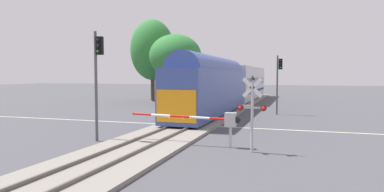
# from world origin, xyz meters

# --- Properties ---
(ground_plane) EXTENTS (220.00, 220.00, 0.00)m
(ground_plane) POSITION_xyz_m (0.00, 0.00, 0.00)
(ground_plane) COLOR #47474C
(road_centre_stripe) EXTENTS (44.00, 0.20, 0.01)m
(road_centre_stripe) POSITION_xyz_m (0.00, 0.00, 0.00)
(road_centre_stripe) COLOR beige
(road_centre_stripe) RESTS_ON ground
(railway_track) EXTENTS (4.40, 80.00, 0.32)m
(railway_track) POSITION_xyz_m (0.00, 0.00, 0.10)
(railway_track) COLOR gray
(railway_track) RESTS_ON ground
(commuter_train) EXTENTS (3.04, 41.37, 5.16)m
(commuter_train) POSITION_xyz_m (0.00, 16.10, 2.80)
(commuter_train) COLOR #384C93
(commuter_train) RESTS_ON railway_track
(crossing_gate_near) EXTENTS (6.11, 0.40, 1.80)m
(crossing_gate_near) POSITION_xyz_m (3.65, -6.76, 1.40)
(crossing_gate_near) COLOR #B7B7BC
(crossing_gate_near) RESTS_ON ground
(crossing_signal_mast) EXTENTS (1.36, 0.44, 3.70)m
(crossing_signal_mast) POSITION_xyz_m (5.55, -7.53, 2.27)
(crossing_signal_mast) COLOR #B2B2B7
(crossing_signal_mast) RESTS_ON ground
(traffic_signal_median) EXTENTS (0.53, 0.38, 6.14)m
(traffic_signal_median) POSITION_xyz_m (-3.02, -7.37, 4.10)
(traffic_signal_median) COLOR #4C4C51
(traffic_signal_median) RESTS_ON ground
(traffic_signal_far_side) EXTENTS (0.53, 0.38, 5.57)m
(traffic_signal_far_side) POSITION_xyz_m (5.78, 9.12, 3.73)
(traffic_signal_far_side) COLOR #4C4C51
(traffic_signal_far_side) RESTS_ON ground
(pine_left_background) EXTENTS (6.49, 6.49, 11.95)m
(pine_left_background) POSITION_xyz_m (-13.22, 22.54, 7.47)
(pine_left_background) COLOR #4C3828
(pine_left_background) RESTS_ON ground
(oak_behind_train) EXTENTS (6.81, 6.81, 9.06)m
(oak_behind_train) POSITION_xyz_m (-7.88, 17.91, 6.20)
(oak_behind_train) COLOR #4C3828
(oak_behind_train) RESTS_ON ground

